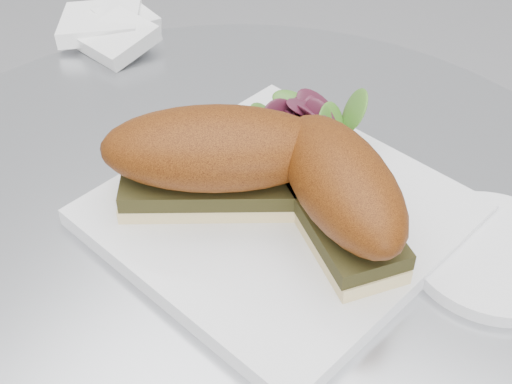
{
  "coord_description": "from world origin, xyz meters",
  "views": [
    {
      "loc": [
        0.22,
        -0.34,
        1.14
      ],
      "look_at": [
        0.01,
        0.02,
        0.77
      ],
      "focal_mm": 50.0,
      "sensor_mm": 36.0,
      "label": 1
    }
  ],
  "objects_px": {
    "sandwich_left": "(217,157)",
    "sandwich_right": "(341,191)",
    "saucer": "(494,254)",
    "plate": "(280,214)"
  },
  "relations": [
    {
      "from": "sandwich_left",
      "to": "sandwich_right",
      "type": "height_order",
      "value": "same"
    },
    {
      "from": "plate",
      "to": "saucer",
      "type": "bearing_deg",
      "value": 15.34
    },
    {
      "from": "sandwich_left",
      "to": "saucer",
      "type": "distance_m",
      "value": 0.23
    },
    {
      "from": "plate",
      "to": "sandwich_left",
      "type": "distance_m",
      "value": 0.07
    },
    {
      "from": "saucer",
      "to": "sandwich_left",
      "type": "bearing_deg",
      "value": -164.62
    },
    {
      "from": "plate",
      "to": "sandwich_right",
      "type": "distance_m",
      "value": 0.07
    },
    {
      "from": "sandwich_left",
      "to": "sandwich_right",
      "type": "xyz_separation_m",
      "value": [
        0.1,
        0.01,
        0.0
      ]
    },
    {
      "from": "plate",
      "to": "sandwich_left",
      "type": "bearing_deg",
      "value": -164.49
    },
    {
      "from": "plate",
      "to": "saucer",
      "type": "height_order",
      "value": "plate"
    },
    {
      "from": "sandwich_right",
      "to": "saucer",
      "type": "relative_size",
      "value": 1.23
    }
  ]
}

